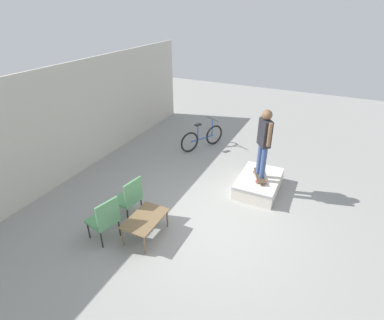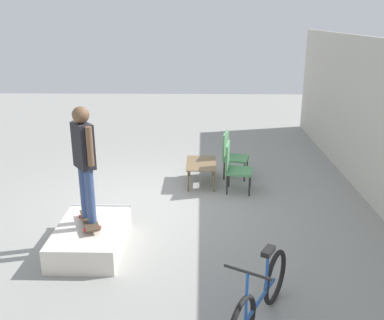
# 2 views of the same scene
# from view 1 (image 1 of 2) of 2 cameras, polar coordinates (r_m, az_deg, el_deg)

# --- Properties ---
(ground_plane) EXTENTS (24.00, 24.00, 0.00)m
(ground_plane) POSITION_cam_1_polar(r_m,az_deg,el_deg) (6.82, 3.59, -11.71)
(ground_plane) COLOR gray
(house_wall_back) EXTENTS (12.00, 0.06, 3.00)m
(house_wall_back) POSITION_cam_1_polar(r_m,az_deg,el_deg) (8.35, -24.30, 5.55)
(house_wall_back) COLOR beige
(house_wall_back) RESTS_ON ground_plane
(skate_ramp_box) EXTENTS (1.50, 0.99, 0.40)m
(skate_ramp_box) POSITION_cam_1_polar(r_m,az_deg,el_deg) (7.93, 12.57, -4.38)
(skate_ramp_box) COLOR silver
(skate_ramp_box) RESTS_ON ground_plane
(skateboard_on_ramp) EXTENTS (0.77, 0.47, 0.07)m
(skateboard_on_ramp) POSITION_cam_1_polar(r_m,az_deg,el_deg) (7.75, 12.76, -2.89)
(skateboard_on_ramp) COLOR #473828
(skateboard_on_ramp) RESTS_ON skate_ramp_box
(person_skater) EXTENTS (0.47, 0.39, 1.72)m
(person_skater) POSITION_cam_1_polar(r_m,az_deg,el_deg) (7.29, 13.60, 4.03)
(person_skater) COLOR #384C7A
(person_skater) RESTS_ON skateboard_on_ramp
(coffee_table) EXTENTS (0.98, 0.62, 0.46)m
(coffee_table) POSITION_cam_1_polar(r_m,az_deg,el_deg) (6.29, -8.90, -11.21)
(coffee_table) COLOR brown
(coffee_table) RESTS_ON ground_plane
(patio_chair_left) EXTENTS (0.63, 0.63, 0.99)m
(patio_chair_left) POSITION_cam_1_polar(r_m,az_deg,el_deg) (6.30, -16.27, -10.57)
(patio_chair_left) COLOR black
(patio_chair_left) RESTS_ON ground_plane
(patio_chair_right) EXTENTS (0.59, 0.59, 0.99)m
(patio_chair_right) POSITION_cam_1_polar(r_m,az_deg,el_deg) (6.78, -11.84, -6.84)
(patio_chair_right) COLOR black
(patio_chair_right) RESTS_ON ground_plane
(bicycle) EXTENTS (1.52, 0.87, 0.95)m
(bicycle) POSITION_cam_1_polar(r_m,az_deg,el_deg) (9.88, 1.98, 4.26)
(bicycle) COLOR black
(bicycle) RESTS_ON ground_plane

